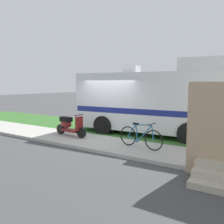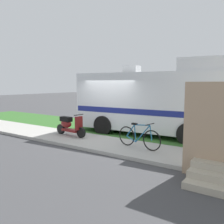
# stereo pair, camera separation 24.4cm
# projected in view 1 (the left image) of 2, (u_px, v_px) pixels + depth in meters

# --- Properties ---
(ground_plane) EXTENTS (80.00, 80.00, 0.00)m
(ground_plane) POSITION_uv_depth(u_px,v_px,m) (106.00, 137.00, 10.57)
(ground_plane) COLOR #424244
(sidewalk) EXTENTS (24.00, 2.00, 0.12)m
(sidewalk) POSITION_uv_depth(u_px,v_px,m) (89.00, 141.00, 9.56)
(sidewalk) COLOR #ADAAA3
(sidewalk) RESTS_ON ground
(grass_strip) EXTENTS (24.00, 3.40, 0.08)m
(grass_strip) POSITION_uv_depth(u_px,v_px,m) (123.00, 131.00, 11.81)
(grass_strip) COLOR #336628
(grass_strip) RESTS_ON ground
(motorhome_rv) EXTENTS (6.70, 3.08, 3.33)m
(motorhome_rv) POSITION_uv_depth(u_px,v_px,m) (153.00, 100.00, 10.95)
(motorhome_rv) COLOR silver
(motorhome_rv) RESTS_ON ground
(scooter) EXTENTS (1.72, 0.50, 0.97)m
(scooter) POSITION_uv_depth(u_px,v_px,m) (70.00, 125.00, 10.26)
(scooter) COLOR black
(scooter) RESTS_ON ground
(bicycle) EXTENTS (1.75, 0.52, 0.90)m
(bicycle) POSITION_uv_depth(u_px,v_px,m) (140.00, 137.00, 8.33)
(bicycle) COLOR black
(bicycle) RESTS_ON ground
(bottle_green) EXTENTS (0.08, 0.08, 0.24)m
(bottle_green) POSITION_uv_depth(u_px,v_px,m) (220.00, 162.00, 6.56)
(bottle_green) COLOR navy
(bottle_green) RESTS_ON ground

